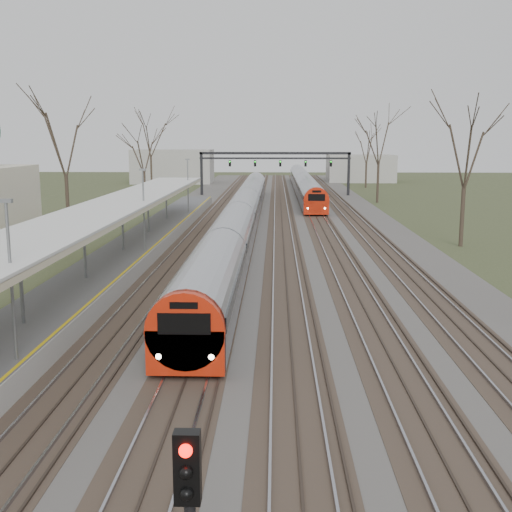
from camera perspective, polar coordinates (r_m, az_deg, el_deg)
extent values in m
cube|color=#474442|center=(60.41, 1.38, 2.96)|extent=(24.00, 160.00, 0.10)
cube|color=#4C3828|center=(60.74, -4.29, 3.01)|extent=(2.60, 160.00, 0.06)
cube|color=gray|center=(60.82, -4.97, 3.08)|extent=(0.07, 160.00, 0.12)
cube|color=gray|center=(60.66, -3.62, 3.08)|extent=(0.07, 160.00, 0.12)
cube|color=#4C3828|center=(60.48, -0.99, 3.01)|extent=(2.60, 160.00, 0.06)
cube|color=gray|center=(60.51, -1.67, 3.07)|extent=(0.07, 160.00, 0.12)
cube|color=gray|center=(60.44, -0.31, 3.07)|extent=(0.07, 160.00, 0.12)
cube|color=#4C3828|center=(60.41, 2.33, 2.99)|extent=(2.60, 160.00, 0.06)
cube|color=gray|center=(60.40, 1.65, 3.06)|extent=(0.07, 160.00, 0.12)
cube|color=gray|center=(60.41, 3.01, 3.05)|extent=(0.07, 160.00, 0.12)
cube|color=#4C3828|center=(60.55, 5.65, 2.97)|extent=(2.60, 160.00, 0.06)
cube|color=gray|center=(60.50, 4.97, 3.04)|extent=(0.07, 160.00, 0.12)
cube|color=gray|center=(60.59, 6.33, 3.03)|extent=(0.07, 160.00, 0.12)
cube|color=#4C3828|center=(60.89, 8.94, 2.93)|extent=(2.60, 160.00, 0.06)
cube|color=gray|center=(60.79, 8.27, 3.00)|extent=(0.07, 160.00, 0.12)
cube|color=gray|center=(60.97, 9.61, 2.99)|extent=(0.07, 160.00, 0.12)
cube|color=#9E9B93|center=(44.06, -10.63, 0.61)|extent=(3.50, 69.00, 1.00)
cylinder|color=slate|center=(25.34, -20.16, -2.41)|extent=(0.14, 0.14, 3.00)
cylinder|color=slate|center=(32.75, -15.01, 0.65)|extent=(0.14, 0.14, 3.00)
cylinder|color=slate|center=(40.39, -11.78, 2.57)|extent=(0.14, 0.14, 3.00)
cylinder|color=slate|center=(48.15, -9.57, 3.86)|extent=(0.14, 0.14, 3.00)
cylinder|color=slate|center=(55.97, -7.98, 4.80)|extent=(0.14, 0.14, 3.00)
cube|color=silver|center=(39.25, -12.20, 4.61)|extent=(4.10, 50.00, 0.12)
cube|color=beige|center=(39.27, -12.19, 4.36)|extent=(4.10, 50.00, 0.25)
cube|color=black|center=(90.64, -4.86, 7.26)|extent=(0.35, 0.35, 6.00)
cube|color=black|center=(90.61, 8.23, 7.20)|extent=(0.35, 0.35, 6.00)
cube|color=black|center=(89.93, 1.69, 9.12)|extent=(21.00, 0.35, 0.35)
cube|color=black|center=(89.95, 1.69, 8.68)|extent=(21.00, 0.25, 0.25)
cube|color=black|center=(90.00, -2.33, 8.23)|extent=(0.32, 0.22, 0.85)
sphere|color=#0CFF19|center=(89.85, -2.34, 8.38)|extent=(0.16, 0.16, 0.16)
cube|color=black|center=(89.82, -0.08, 8.23)|extent=(0.32, 0.22, 0.85)
sphere|color=#0CFF19|center=(89.67, -0.09, 8.39)|extent=(0.16, 0.16, 0.16)
cube|color=black|center=(89.78, 2.17, 8.22)|extent=(0.32, 0.22, 0.85)
sphere|color=#0CFF19|center=(89.63, 2.17, 8.38)|extent=(0.16, 0.16, 0.16)
cube|color=black|center=(89.87, 4.43, 8.20)|extent=(0.32, 0.22, 0.85)
sphere|color=#0CFF19|center=(89.72, 4.43, 8.36)|extent=(0.16, 0.16, 0.16)
cube|color=black|center=(90.10, 6.67, 8.17)|extent=(0.32, 0.22, 0.85)
sphere|color=#0CFF19|center=(89.95, 6.68, 8.32)|extent=(0.16, 0.16, 0.16)
cylinder|color=#2D231C|center=(55.95, -16.40, 4.45)|extent=(0.30, 0.30, 4.95)
cylinder|color=#2D231C|center=(49.17, 17.86, 3.35)|extent=(0.30, 0.30, 4.50)
cube|color=#9A9DA3|center=(57.64, -1.12, 3.65)|extent=(2.55, 75.00, 1.60)
cylinder|color=#9A9DA3|center=(57.56, -1.13, 4.30)|extent=(2.60, 74.70, 2.60)
cube|color=black|center=(57.55, -1.13, 4.40)|extent=(2.62, 74.40, 0.55)
cube|color=red|center=(21.09, -6.26, -8.43)|extent=(2.55, 0.50, 1.50)
cylinder|color=red|center=(20.93, -6.28, -6.57)|extent=(2.60, 0.60, 2.60)
cube|color=black|center=(20.59, -6.40, -5.99)|extent=(1.70, 0.12, 0.70)
sphere|color=white|center=(21.07, -8.65, -8.79)|extent=(0.22, 0.22, 0.22)
sphere|color=white|center=(20.84, -3.99, -8.92)|extent=(0.22, 0.22, 0.22)
cube|color=black|center=(57.75, -1.12, 2.74)|extent=(1.80, 74.00, 0.35)
cube|color=#9A9DA3|center=(95.01, 4.26, 6.27)|extent=(2.55, 60.00, 1.60)
cylinder|color=#9A9DA3|center=(94.97, 4.27, 6.66)|extent=(2.60, 59.70, 2.60)
cube|color=black|center=(94.96, 4.27, 6.72)|extent=(2.62, 59.40, 0.55)
cube|color=red|center=(65.27, 5.38, 4.35)|extent=(2.55, 0.50, 1.50)
cylinder|color=red|center=(65.25, 5.39, 4.97)|extent=(2.60, 0.60, 2.60)
cube|color=black|center=(64.95, 5.41, 5.21)|extent=(1.70, 0.12, 0.70)
sphere|color=white|center=(65.03, 4.64, 4.25)|extent=(0.22, 0.22, 0.22)
sphere|color=white|center=(65.14, 6.14, 4.24)|extent=(0.22, 0.22, 0.22)
cube|color=black|center=(95.08, 4.25, 5.71)|extent=(1.80, 59.00, 0.35)
cube|color=black|center=(8.85, -6.12, -18.18)|extent=(0.35, 0.22, 1.00)
sphere|color=#FF0C05|center=(8.59, -6.28, -16.83)|extent=(0.18, 0.18, 0.18)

